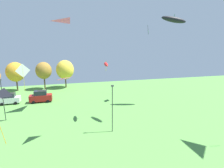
# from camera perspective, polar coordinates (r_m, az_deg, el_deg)

# --- Properties ---
(kite_flying_0) EXTENTS (0.97, 1.85, 2.05)m
(kite_flying_0) POSITION_cam_1_polar(r_m,az_deg,el_deg) (39.13, 11.68, 16.96)
(kite_flying_0) COLOR black
(kite_flying_3) EXTENTS (5.11, 2.19, 1.93)m
(kite_flying_3) POSITION_cam_1_polar(r_m,az_deg,el_deg) (38.15, 19.49, 19.21)
(kite_flying_3) COLOR black
(kite_flying_4) EXTENTS (0.71, 2.59, 1.62)m
(kite_flying_4) POSITION_cam_1_polar(r_m,az_deg,el_deg) (28.35, -1.99, 6.44)
(kite_flying_4) COLOR red
(kite_flying_5) EXTENTS (2.46, 2.39, 0.46)m
(kite_flying_5) POSITION_cam_1_polar(r_m,az_deg,el_deg) (23.77, -16.88, -0.52)
(kite_flying_5) COLOR #E54C93
(kite_flying_10) EXTENTS (2.01, 0.89, 4.38)m
(kite_flying_10) POSITION_cam_1_polar(r_m,az_deg,el_deg) (30.75, -27.10, 3.63)
(kite_flying_10) COLOR white
(kite_flying_11) EXTENTS (4.23, 4.27, 0.75)m
(kite_flying_11) POSITION_cam_1_polar(r_m,az_deg,el_deg) (32.96, -13.42, 18.28)
(kite_flying_11) COLOR #E54C93
(parked_car_leftmost) EXTENTS (4.12, 2.18, 2.27)m
(parked_car_leftmost) POSITION_cam_1_polar(r_m,az_deg,el_deg) (42.76, -30.49, -4.18)
(parked_car_leftmost) COLOR silver
(parked_car_leftmost) RESTS_ON ground
(parked_car_second_from_left) EXTENTS (4.65, 2.06, 2.57)m
(parked_car_second_from_left) POSITION_cam_1_polar(r_m,az_deg,el_deg) (40.99, -22.23, -3.82)
(parked_car_second_from_left) COLOR maroon
(parked_car_second_from_left) RESTS_ON ground
(light_post_0) EXTENTS (0.36, 0.20, 6.98)m
(light_post_0) POSITION_cam_1_polar(r_m,az_deg,el_deg) (33.26, -32.09, -3.85)
(light_post_0) COLOR #2D2D33
(light_post_0) RESTS_ON ground
(light_post_1) EXTENTS (0.36, 0.20, 6.92)m
(light_post_1) POSITION_cam_1_polar(r_m,az_deg,el_deg) (24.63, 0.11, -7.24)
(light_post_1) COLOR #2D2D33
(light_post_1) RESTS_ON ground
(treeline_tree_1) EXTENTS (4.75, 4.75, 7.78)m
(treeline_tree_1) POSITION_cam_1_polar(r_m,az_deg,el_deg) (52.99, -28.97, 3.45)
(treeline_tree_1) COLOR brown
(treeline_tree_1) RESTS_ON ground
(treeline_tree_2) EXTENTS (4.29, 4.29, 7.61)m
(treeline_tree_2) POSITION_cam_1_polar(r_m,az_deg,el_deg) (51.99, -21.42, 4.10)
(treeline_tree_2) COLOR brown
(treeline_tree_2) RESTS_ON ground
(treeline_tree_3) EXTENTS (4.96, 4.96, 7.96)m
(treeline_tree_3) POSITION_cam_1_polar(r_m,az_deg,el_deg) (51.86, -15.09, 4.52)
(treeline_tree_3) COLOR brown
(treeline_tree_3) RESTS_ON ground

